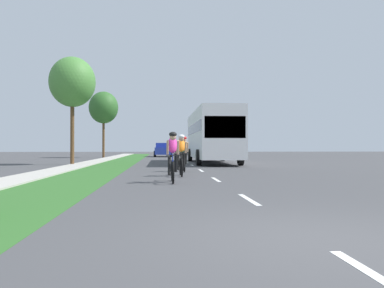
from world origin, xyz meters
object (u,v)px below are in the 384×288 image
object	(u,v)px
pickup_dark_green	(184,149)
street_tree_far	(104,108)
cyclist_lead	(173,157)
bus_white	(212,134)
suv_black	(182,148)
cyclist_distant	(184,154)
street_tree_near	(72,82)
cyclist_trailing	(181,155)
sedan_blue	(163,150)

from	to	relation	value
pickup_dark_green	street_tree_far	bearing A→B (deg)	-122.86
cyclist_lead	pickup_dark_green	distance (m)	42.01
bus_white	suv_black	size ratio (longest dim) A/B	2.47
cyclist_distant	suv_black	world-z (taller)	suv_black
suv_black	street_tree_near	xyz separation A→B (m)	(-9.01, -41.97, 4.14)
bus_white	cyclist_distant	bearing A→B (deg)	-104.80
cyclist_lead	cyclist_distant	xyz separation A→B (m)	(0.65, 5.37, 0.00)
pickup_dark_green	suv_black	size ratio (longest dim) A/B	1.09
suv_black	cyclist_lead	bearing A→B (deg)	-93.33
bus_white	street_tree_near	world-z (taller)	street_tree_near
street_tree_far	pickup_dark_green	bearing A→B (deg)	57.14
street_tree_far	suv_black	bearing A→B (deg)	70.57
cyclist_trailing	street_tree_near	size ratio (longest dim) A/B	0.26
cyclist_trailing	street_tree_near	bearing A→B (deg)	122.29
pickup_dark_green	street_tree_far	distance (m)	16.97
cyclist_lead	street_tree_near	bearing A→B (deg)	114.89
bus_white	pickup_dark_green	world-z (taller)	bus_white
bus_white	sedan_blue	distance (m)	17.38
bus_white	street_tree_near	bearing A→B (deg)	-167.13
street_tree_near	suv_black	bearing A→B (deg)	77.89
cyclist_distant	street_tree_far	xyz separation A→B (m)	(-6.80, 22.73, 4.22)
cyclist_lead	street_tree_far	world-z (taller)	street_tree_far
cyclist_trailing	bus_white	distance (m)	12.26
cyclist_lead	bus_white	xyz separation A→B (m)	(3.09, 14.61, 1.17)
cyclist_distant	sedan_blue	bearing A→B (deg)	91.79
street_tree_near	pickup_dark_green	bearing A→B (deg)	73.67
street_tree_near	street_tree_far	world-z (taller)	street_tree_near
sedan_blue	cyclist_distant	bearing A→B (deg)	-88.21
cyclist_distant	sedan_blue	size ratio (longest dim) A/B	0.40
cyclist_lead	cyclist_trailing	world-z (taller)	same
cyclist_lead	pickup_dark_green	xyz separation A→B (m)	(2.77, 41.91, 0.02)
cyclist_trailing	suv_black	bearing A→B (deg)	86.94
cyclist_distant	sedan_blue	xyz separation A→B (m)	(-0.82, 26.26, -0.04)
cyclist_lead	street_tree_near	size ratio (longest dim) A/B	0.26
street_tree_near	street_tree_far	bearing A→B (deg)	91.18
bus_white	sedan_blue	bearing A→B (deg)	100.83
street_tree_far	bus_white	bearing A→B (deg)	-55.60
cyclist_distant	suv_black	bearing A→B (deg)	87.06
pickup_dark_green	cyclist_trailing	bearing A→B (deg)	-93.45
cyclist_lead	bus_white	bearing A→B (deg)	78.05
suv_black	street_tree_near	bearing A→B (deg)	-102.11
cyclist_trailing	pickup_dark_green	world-z (taller)	pickup_dark_green
cyclist_lead	suv_black	bearing A→B (deg)	86.67
cyclist_trailing	pickup_dark_green	bearing A→B (deg)	86.55
cyclist_trailing	bus_white	bearing A→B (deg)	77.26
cyclist_distant	cyclist_lead	bearing A→B (deg)	-96.91
cyclist_lead	bus_white	size ratio (longest dim) A/B	0.15
bus_white	sedan_blue	xyz separation A→B (m)	(-3.26, 17.03, -1.21)
suv_black	cyclist_trailing	bearing A→B (deg)	-93.06
sedan_blue	suv_black	size ratio (longest dim) A/B	0.91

